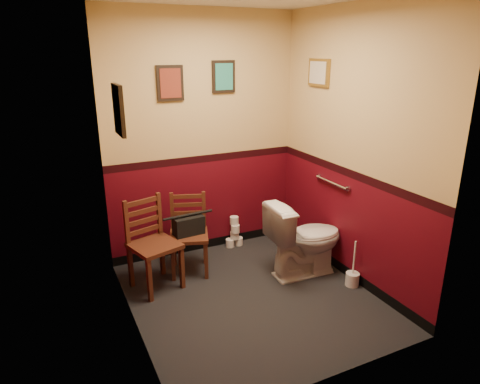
# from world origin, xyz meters

# --- Properties ---
(floor) EXTENTS (2.20, 2.40, 0.00)m
(floor) POSITION_xyz_m (0.00, 0.00, 0.00)
(floor) COLOR black
(floor) RESTS_ON ground
(wall_back) EXTENTS (2.20, 0.00, 2.70)m
(wall_back) POSITION_xyz_m (0.00, 1.20, 1.35)
(wall_back) COLOR #4C0711
(wall_back) RESTS_ON ground
(wall_front) EXTENTS (2.20, 0.00, 2.70)m
(wall_front) POSITION_xyz_m (0.00, -1.20, 1.35)
(wall_front) COLOR #4C0711
(wall_front) RESTS_ON ground
(wall_left) EXTENTS (0.00, 2.40, 2.70)m
(wall_left) POSITION_xyz_m (-1.10, 0.00, 1.35)
(wall_left) COLOR #4C0711
(wall_left) RESTS_ON ground
(wall_right) EXTENTS (0.00, 2.40, 2.70)m
(wall_right) POSITION_xyz_m (1.10, 0.00, 1.35)
(wall_right) COLOR #4C0711
(wall_right) RESTS_ON ground
(grab_bar) EXTENTS (0.05, 0.56, 0.06)m
(grab_bar) POSITION_xyz_m (1.07, 0.25, 0.95)
(grab_bar) COLOR silver
(grab_bar) RESTS_ON wall_right
(framed_print_back_a) EXTENTS (0.28, 0.04, 0.36)m
(framed_print_back_a) POSITION_xyz_m (-0.35, 1.18, 1.95)
(framed_print_back_a) COLOR black
(framed_print_back_a) RESTS_ON wall_back
(framed_print_back_b) EXTENTS (0.26, 0.04, 0.34)m
(framed_print_back_b) POSITION_xyz_m (0.25, 1.18, 2.00)
(framed_print_back_b) COLOR black
(framed_print_back_b) RESTS_ON wall_back
(framed_print_left) EXTENTS (0.04, 0.30, 0.38)m
(framed_print_left) POSITION_xyz_m (-1.08, 0.10, 1.85)
(framed_print_left) COLOR black
(framed_print_left) RESTS_ON wall_left
(framed_print_right) EXTENTS (0.04, 0.34, 0.28)m
(framed_print_right) POSITION_xyz_m (1.08, 0.60, 2.05)
(framed_print_right) COLOR olive
(framed_print_right) RESTS_ON wall_right
(toilet) EXTENTS (0.83, 0.49, 0.80)m
(toilet) POSITION_xyz_m (0.72, 0.18, 0.40)
(toilet) COLOR white
(toilet) RESTS_ON floor
(toilet_brush) EXTENTS (0.14, 0.14, 0.49)m
(toilet_brush) POSITION_xyz_m (1.02, -0.25, 0.08)
(toilet_brush) COLOR silver
(toilet_brush) RESTS_ON floor
(chair_left) EXTENTS (0.53, 0.53, 0.91)m
(chair_left) POSITION_xyz_m (-0.78, 0.62, 0.46)
(chair_left) COLOR #4E2517
(chair_left) RESTS_ON floor
(chair_right) EXTENTS (0.50, 0.50, 0.85)m
(chair_right) POSITION_xyz_m (-0.35, 0.77, 0.42)
(chair_right) COLOR #4E2517
(chair_right) RESTS_ON floor
(handbag) EXTENTS (0.32, 0.18, 0.23)m
(handbag) POSITION_xyz_m (-0.36, 0.73, 0.54)
(handbag) COLOR black
(handbag) RESTS_ON chair_right
(tp_stack) EXTENTS (0.22, 0.13, 0.38)m
(tp_stack) POSITION_xyz_m (0.34, 1.10, 0.16)
(tp_stack) COLOR silver
(tp_stack) RESTS_ON floor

